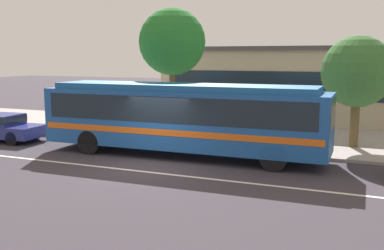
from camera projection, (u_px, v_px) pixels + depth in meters
The scene contains 9 objects.
ground_plane at pixel (150, 166), 16.65m from camera, with size 120.00×120.00×0.00m, color #39333B.
sidewalk_slab at pixel (216, 133), 23.38m from camera, with size 60.00×8.00×0.12m, color #A49794.
lane_stripe_center at pixel (139, 171), 15.91m from camera, with size 56.00×0.16×0.01m, color silver.
transit_bus at pixel (182, 115), 18.07m from camera, with size 11.71×2.65×2.94m.
pedestrian_waiting_near_sign at pixel (272, 126), 18.95m from camera, with size 0.48×0.48×1.68m.
bus_stop_sign at pixel (291, 112), 18.20m from camera, with size 0.08×0.44×2.60m.
street_tree_near_stop at pixel (172, 42), 21.97m from camera, with size 3.28×3.28×6.27m.
street_tree_mid_block at pixel (357, 72), 19.08m from camera, with size 3.06×3.06×4.81m.
station_building at pixel (294, 83), 28.60m from camera, with size 15.89×7.55×4.62m.
Camera 1 is at (7.62, -14.40, 4.06)m, focal length 41.84 mm.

